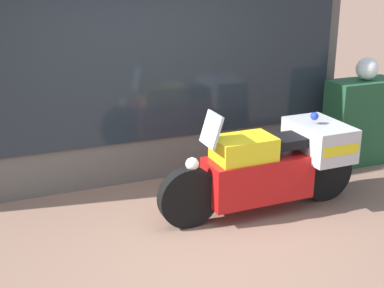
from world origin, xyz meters
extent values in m
plane|color=#7A5B4C|center=(0.00, 0.00, 0.00)|extent=(60.00, 60.00, 0.00)
cube|color=#56514C|center=(0.00, 2.00, 2.07)|extent=(5.76, 0.40, 4.13)
cube|color=#1E262D|center=(0.51, 1.79, 2.12)|extent=(4.43, 0.02, 3.13)
cube|color=slate|center=(0.47, 2.01, 0.28)|extent=(4.21, 0.30, 0.55)
cube|color=silver|center=(0.47, 2.15, 1.23)|extent=(4.21, 0.02, 1.41)
cube|color=beige|center=(0.47, 2.01, 1.93)|extent=(4.21, 0.30, 0.02)
cube|color=#195623|center=(-1.10, 2.01, 1.97)|extent=(0.18, 0.04, 0.06)
cube|color=#B7B2A8|center=(-0.31, 2.01, 1.97)|extent=(0.18, 0.04, 0.06)
cube|color=navy|center=(0.47, 2.01, 1.97)|extent=(0.18, 0.04, 0.06)
cube|color=maroon|center=(1.26, 2.01, 1.97)|extent=(0.18, 0.04, 0.06)
cube|color=black|center=(2.05, 2.01, 1.97)|extent=(0.18, 0.04, 0.06)
cube|color=yellow|center=(-0.83, 1.94, 0.69)|extent=(0.19, 0.02, 0.27)
cube|color=#2D8E42|center=(0.47, 1.94, 0.69)|extent=(0.19, 0.03, 0.27)
cube|color=orange|center=(1.77, 1.94, 0.69)|extent=(0.19, 0.03, 0.27)
cylinder|color=black|center=(0.16, 0.47, 0.33)|extent=(0.65, 0.15, 0.65)
cylinder|color=black|center=(1.88, 0.50, 0.33)|extent=(0.65, 0.15, 0.65)
cube|color=#B71414|center=(0.98, 0.48, 0.42)|extent=(1.17, 0.48, 0.48)
cube|color=yellow|center=(0.80, 0.48, 0.77)|extent=(0.64, 0.43, 0.28)
cube|color=black|center=(1.24, 0.49, 0.79)|extent=(0.68, 0.36, 0.10)
cube|color=#B7B7BC|center=(1.75, 0.49, 0.75)|extent=(0.52, 0.80, 0.38)
cube|color=yellow|center=(1.75, 0.49, 0.75)|extent=(0.47, 0.81, 0.11)
cube|color=#B2BCC6|center=(0.42, 0.48, 1.04)|extent=(0.14, 0.33, 0.34)
sphere|color=white|center=(0.21, 0.47, 0.69)|extent=(0.14, 0.14, 0.14)
sphere|color=blue|center=(1.67, 0.49, 1.03)|extent=(0.09, 0.09, 0.09)
cube|color=#1E4C2D|center=(3.03, 1.35, 0.58)|extent=(0.94, 0.46, 1.15)
sphere|color=white|center=(3.06, 1.36, 1.30)|extent=(0.30, 0.30, 0.30)
camera|label=1|loc=(-1.71, -4.22, 2.68)|focal=50.00mm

